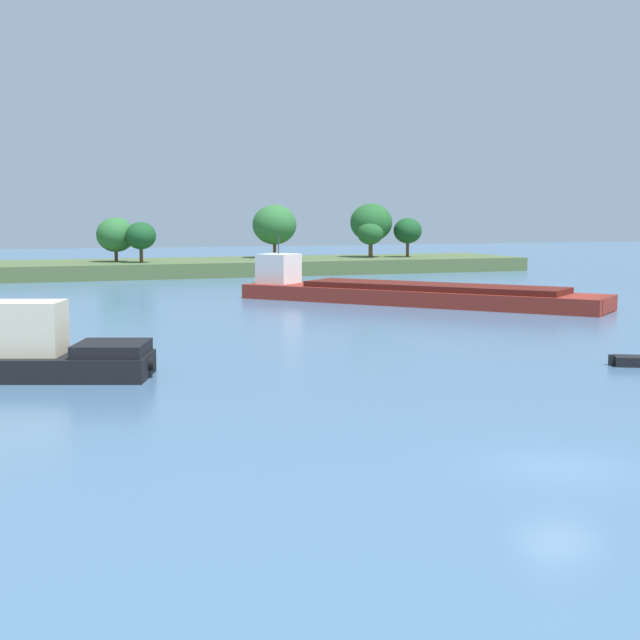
% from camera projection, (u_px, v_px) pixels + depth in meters
% --- Properties ---
extents(ground_plane, '(400.00, 400.00, 0.00)m').
position_uv_depth(ground_plane, '(559.00, 467.00, 29.48)').
color(ground_plane, '#476B8E').
extents(treeline_island, '(91.86, 17.59, 9.73)m').
position_uv_depth(treeline_island, '(182.00, 256.00, 123.54)').
color(treeline_island, '#4C6038').
rests_on(treeline_island, ground).
extents(cargo_barge, '(25.92, 29.48, 5.94)m').
position_uv_depth(cargo_barge, '(409.00, 293.00, 83.29)').
color(cargo_barge, maroon).
rests_on(cargo_barge, ground).
extents(tugboat, '(12.52, 7.87, 4.93)m').
position_uv_depth(tugboat, '(31.00, 352.00, 45.53)').
color(tugboat, black).
rests_on(tugboat, ground).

